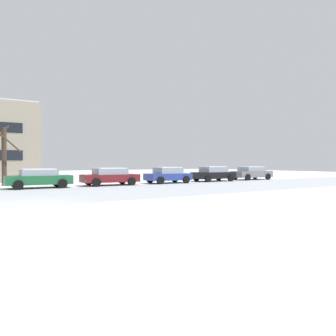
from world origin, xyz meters
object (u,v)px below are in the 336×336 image
(parked_car_blue, at_px, (168,175))
(parked_car_black, at_px, (214,174))
(parked_car_green, at_px, (39,178))
(parked_car_gray, at_px, (252,173))
(parked_car_maroon, at_px, (110,176))

(parked_car_blue, distance_m, parked_car_black, 5.32)
(parked_car_green, relative_size, parked_car_gray, 0.98)
(parked_car_blue, xyz_separation_m, parked_car_gray, (10.64, 0.24, 0.00))
(parked_car_maroon, relative_size, parked_car_gray, 0.99)
(parked_car_green, bearing_deg, parked_car_gray, -0.10)
(parked_car_black, bearing_deg, parked_car_maroon, 179.77)
(parked_car_gray, bearing_deg, parked_car_green, 179.90)
(parked_car_green, bearing_deg, parked_car_maroon, -0.96)
(parked_car_maroon, distance_m, parked_car_gray, 15.96)
(parked_car_maroon, xyz_separation_m, parked_car_black, (10.64, -0.04, 0.02))
(parked_car_green, xyz_separation_m, parked_car_gray, (21.27, -0.04, 0.01))
(parked_car_green, xyz_separation_m, parked_car_maroon, (5.32, -0.09, 0.01))
(parked_car_maroon, bearing_deg, parked_car_blue, -1.98)
(parked_car_black, bearing_deg, parked_car_gray, 1.03)
(parked_car_black, xyz_separation_m, parked_car_gray, (5.32, 0.10, -0.01))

